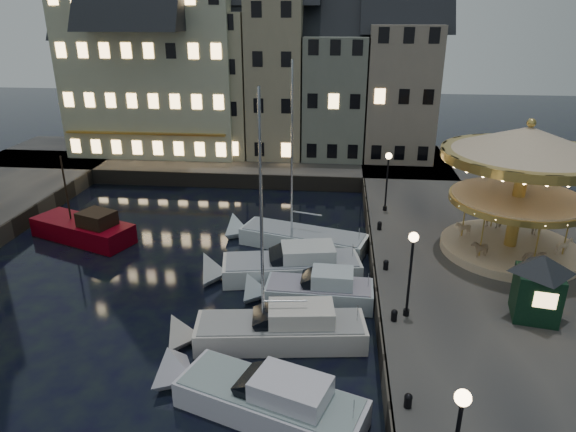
# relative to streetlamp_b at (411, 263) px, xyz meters

# --- Properties ---
(ground) EXTENTS (160.00, 160.00, 0.00)m
(ground) POSITION_rel_streetlamp_b_xyz_m (-7.20, -1.00, -4.02)
(ground) COLOR black
(ground) RESTS_ON ground
(quay_east) EXTENTS (16.00, 56.00, 1.30)m
(quay_east) POSITION_rel_streetlamp_b_xyz_m (6.80, 5.00, -3.37)
(quay_east) COLOR #474442
(quay_east) RESTS_ON ground
(quay_north) EXTENTS (44.00, 12.00, 1.30)m
(quay_north) POSITION_rel_streetlamp_b_xyz_m (-15.20, 27.00, -3.37)
(quay_north) COLOR #474442
(quay_north) RESTS_ON ground
(quaywall_e) EXTENTS (0.15, 44.00, 1.30)m
(quaywall_e) POSITION_rel_streetlamp_b_xyz_m (-1.20, 5.00, -3.37)
(quaywall_e) COLOR #47423A
(quaywall_e) RESTS_ON ground
(quaywall_n) EXTENTS (48.00, 0.15, 1.30)m
(quaywall_n) POSITION_rel_streetlamp_b_xyz_m (-13.20, 21.00, -3.37)
(quaywall_n) COLOR #47423A
(quaywall_n) RESTS_ON ground
(streetlamp_b) EXTENTS (0.44, 0.44, 4.17)m
(streetlamp_b) POSITION_rel_streetlamp_b_xyz_m (0.00, 0.00, 0.00)
(streetlamp_b) COLOR black
(streetlamp_b) RESTS_ON quay_east
(streetlamp_c) EXTENTS (0.44, 0.44, 4.17)m
(streetlamp_c) POSITION_rel_streetlamp_b_xyz_m (0.00, 13.50, 0.00)
(streetlamp_c) COLOR black
(streetlamp_c) RESTS_ON quay_east
(bollard_a) EXTENTS (0.30, 0.30, 0.57)m
(bollard_a) POSITION_rel_streetlamp_b_xyz_m (-0.60, -6.00, -2.41)
(bollard_a) COLOR black
(bollard_a) RESTS_ON quay_east
(bollard_b) EXTENTS (0.30, 0.30, 0.57)m
(bollard_b) POSITION_rel_streetlamp_b_xyz_m (-0.60, -0.50, -2.41)
(bollard_b) COLOR black
(bollard_b) RESTS_ON quay_east
(bollard_c) EXTENTS (0.30, 0.30, 0.57)m
(bollard_c) POSITION_rel_streetlamp_b_xyz_m (-0.60, 4.50, -2.41)
(bollard_c) COLOR black
(bollard_c) RESTS_ON quay_east
(bollard_d) EXTENTS (0.30, 0.30, 0.57)m
(bollard_d) POSITION_rel_streetlamp_b_xyz_m (-0.60, 10.00, -2.41)
(bollard_d) COLOR black
(bollard_d) RESTS_ON quay_east
(townhouse_na) EXTENTS (5.50, 8.00, 12.80)m
(townhouse_na) POSITION_rel_streetlamp_b_xyz_m (-26.70, 29.00, 3.76)
(townhouse_na) COLOR gray
(townhouse_na) RESTS_ON quay_north
(townhouse_nb) EXTENTS (6.16, 8.00, 13.80)m
(townhouse_nb) POSITION_rel_streetlamp_b_xyz_m (-21.25, 29.00, 4.26)
(townhouse_nb) COLOR slate
(townhouse_nb) RESTS_ON quay_north
(townhouse_nc) EXTENTS (6.82, 8.00, 14.80)m
(townhouse_nc) POSITION_rel_streetlamp_b_xyz_m (-15.20, 29.00, 4.76)
(townhouse_nc) COLOR tan
(townhouse_nc) RESTS_ON quay_north
(townhouse_nd) EXTENTS (5.50, 8.00, 15.80)m
(townhouse_nd) POSITION_rel_streetlamp_b_xyz_m (-9.45, 29.00, 5.26)
(townhouse_nd) COLOR gray
(townhouse_nd) RESTS_ON quay_north
(townhouse_ne) EXTENTS (6.16, 8.00, 12.80)m
(townhouse_ne) POSITION_rel_streetlamp_b_xyz_m (-4.00, 29.00, 3.76)
(townhouse_ne) COLOR slate
(townhouse_ne) RESTS_ON quay_north
(townhouse_nf) EXTENTS (6.82, 8.00, 13.80)m
(townhouse_nf) POSITION_rel_streetlamp_b_xyz_m (2.05, 29.00, 4.26)
(townhouse_nf) COLOR gray
(townhouse_nf) RESTS_ON quay_north
(hotel_corner) EXTENTS (17.60, 9.00, 16.80)m
(hotel_corner) POSITION_rel_streetlamp_b_xyz_m (-21.20, 29.00, 5.76)
(hotel_corner) COLOR beige
(hotel_corner) RESTS_ON quay_north
(motorboat_b) EXTENTS (8.28, 4.89, 2.15)m
(motorboat_b) POSITION_rel_streetlamp_b_xyz_m (-5.99, -5.38, -3.37)
(motorboat_b) COLOR silver
(motorboat_b) RESTS_ON ground
(motorboat_c) EXTENTS (8.94, 3.31, 11.81)m
(motorboat_c) POSITION_rel_streetlamp_b_xyz_m (-6.13, -0.94, -3.34)
(motorboat_c) COLOR silver
(motorboat_c) RESTS_ON ground
(motorboat_d) EXTENTS (6.65, 2.29, 2.15)m
(motorboat_d) POSITION_rel_streetlamp_b_xyz_m (-4.55, 2.79, -3.38)
(motorboat_d) COLOR silver
(motorboat_d) RESTS_ON ground
(motorboat_e) EXTENTS (9.00, 4.08, 2.15)m
(motorboat_e) POSITION_rel_streetlamp_b_xyz_m (-6.24, 5.44, -3.37)
(motorboat_e) COLOR silver
(motorboat_e) RESTS_ON ground
(motorboat_f) EXTENTS (9.21, 4.77, 12.30)m
(motorboat_f) POSITION_rel_streetlamp_b_xyz_m (-6.02, 9.76, -3.49)
(motorboat_f) COLOR white
(motorboat_f) RESTS_ON ground
(red_fishing_boat) EXTENTS (7.66, 4.97, 5.87)m
(red_fishing_boat) POSITION_rel_streetlamp_b_xyz_m (-20.18, 9.31, -3.32)
(red_fishing_boat) COLOR #61000D
(red_fishing_boat) RESTS_ON ground
(carousel) EXTENTS (8.93, 8.93, 7.81)m
(carousel) POSITION_rel_streetlamp_b_xyz_m (6.71, 7.39, 2.43)
(carousel) COLOR beige
(carousel) RESTS_ON quay_east
(ticket_kiosk) EXTENTS (3.04, 3.04, 3.56)m
(ticket_kiosk) POSITION_rel_streetlamp_b_xyz_m (5.77, 0.49, -0.60)
(ticket_kiosk) COLOR black
(ticket_kiosk) RESTS_ON quay_east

